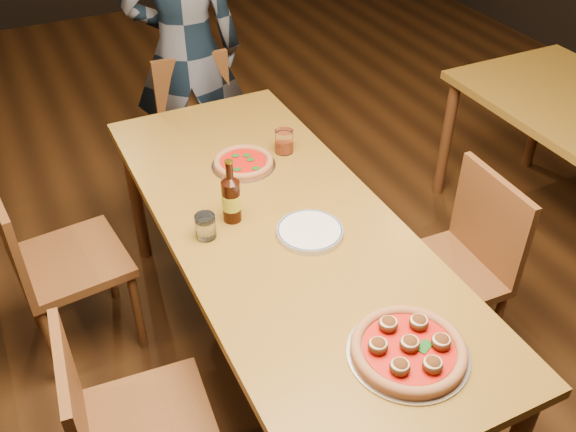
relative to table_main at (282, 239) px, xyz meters
name	(u,v)px	position (x,y,z in m)	size (l,w,h in m)	color
ground	(283,360)	(0.00, 0.00, -0.68)	(9.00, 9.00, 0.00)	black
table_main	(282,239)	(0.00, 0.00, 0.00)	(0.80, 2.00, 0.75)	brown
chair_main_nw	(148,424)	(-0.65, -0.37, -0.24)	(0.40, 0.40, 0.87)	maroon
chair_main_sw	(71,260)	(-0.72, 0.50, -0.23)	(0.42, 0.42, 0.90)	maroon
chair_main_e	(442,273)	(0.61, -0.21, -0.24)	(0.41, 0.41, 0.88)	maroon
chair_end	(206,140)	(0.12, 1.19, -0.24)	(0.41, 0.41, 0.87)	maroon
pizza_meatball	(409,349)	(0.06, -0.70, 0.10)	(0.35, 0.35, 0.06)	#B7B7BF
pizza_margherita	(243,162)	(0.02, 0.41, 0.09)	(0.26, 0.26, 0.03)	#B7B7BF
plate_stack	(310,232)	(0.06, -0.10, 0.08)	(0.23, 0.23, 0.02)	white
beer_bottle	(231,200)	(-0.15, 0.10, 0.16)	(0.07, 0.07, 0.25)	black
water_glass	(205,226)	(-0.27, 0.05, 0.12)	(0.07, 0.07, 0.09)	white
amber_glass	(284,141)	(0.22, 0.44, 0.12)	(0.08, 0.08, 0.10)	#A33512
diner	(186,52)	(0.13, 1.45, 0.14)	(0.60, 0.39, 1.65)	black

